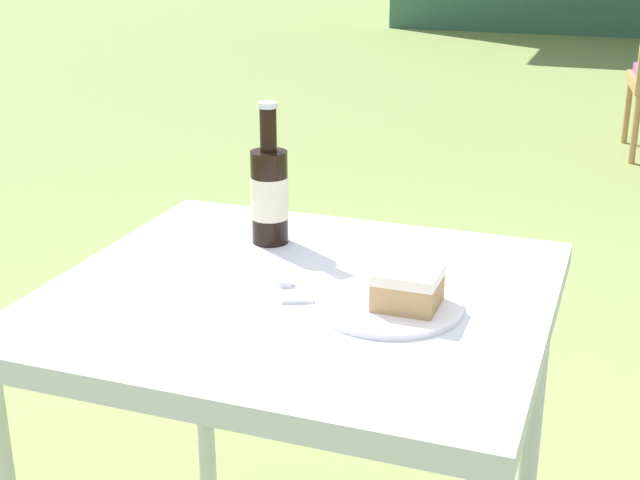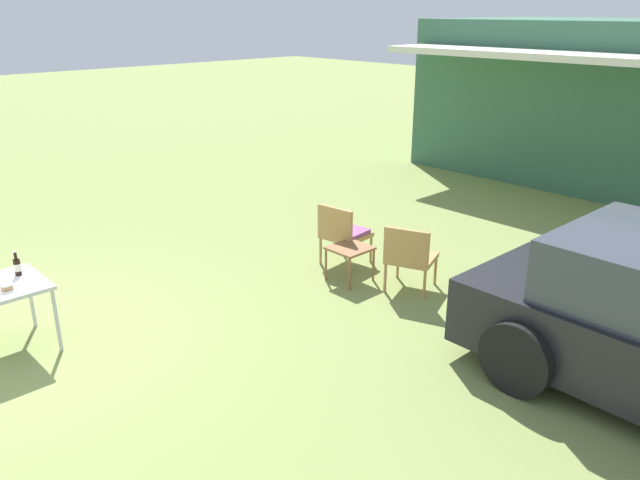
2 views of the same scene
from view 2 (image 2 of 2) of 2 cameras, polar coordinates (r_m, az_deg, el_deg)
name	(u,v)px [view 2 (image 2 of 2)]	position (r m, az deg, el deg)	size (l,w,h in m)	color
ground_plane	(16,348)	(7.29, -26.01, -8.90)	(60.00, 60.00, 0.00)	olive
wicker_chair_cushioned	(343,231)	(8.44, 2.13, 0.79)	(0.62, 0.60, 0.86)	#B2844C
wicker_chair_plain	(410,255)	(7.71, 8.20, -1.34)	(0.72, 0.71, 0.86)	#B2844C
garden_side_table	(350,251)	(7.97, 2.75, -1.02)	(0.48, 0.49, 0.46)	brown
patio_table	(5,291)	(7.02, -26.83, -4.19)	(0.80, 0.74, 0.73)	silver
cake_on_plate	(7,288)	(6.82, -26.73, -3.94)	(0.23, 0.23, 0.07)	white
cola_bottle_near	(17,266)	(7.11, -25.94, -2.19)	(0.07, 0.07, 0.26)	black
fork	(4,287)	(6.90, -26.93, -3.86)	(0.18, 0.09, 0.01)	silver
loose_bottle_cap	(3,283)	(7.01, -26.96, -3.49)	(0.03, 0.03, 0.01)	silver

